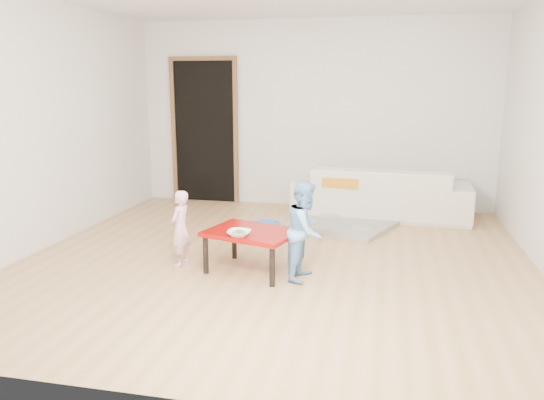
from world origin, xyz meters
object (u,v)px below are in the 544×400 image
(red_table, at_px, (252,251))
(child_blue, at_px, (306,230))
(child_pink, at_px, (180,228))
(bowl, at_px, (239,233))
(basin, at_px, (265,228))
(sofa, at_px, (381,191))

(red_table, relative_size, child_blue, 0.89)
(child_pink, bearing_deg, red_table, 95.52)
(bowl, distance_m, basin, 1.56)
(child_pink, xyz_separation_m, child_blue, (1.23, -0.08, 0.08))
(sofa, height_order, child_pink, child_pink)
(sofa, distance_m, child_blue, 2.59)
(bowl, height_order, child_blue, child_blue)
(bowl, bearing_deg, sofa, 65.76)
(child_pink, bearing_deg, child_blue, 93.52)
(sofa, relative_size, red_table, 2.87)
(red_table, bearing_deg, sofa, 65.20)
(sofa, bearing_deg, child_blue, 79.16)
(bowl, xyz_separation_m, child_pink, (-0.65, 0.23, -0.05))
(red_table, distance_m, child_blue, 0.57)
(child_pink, bearing_deg, sofa, 150.21)
(sofa, distance_m, bowl, 2.91)
(sofa, xyz_separation_m, child_blue, (-0.62, -2.51, 0.11))
(bowl, bearing_deg, child_blue, 13.87)
(red_table, bearing_deg, child_blue, -6.73)
(bowl, distance_m, child_blue, 0.59)
(child_pink, bearing_deg, bowl, 78.26)
(child_pink, bearing_deg, basin, 164.86)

